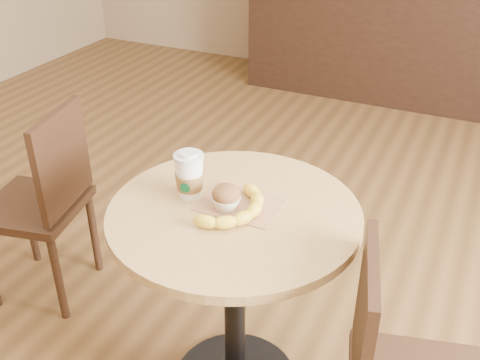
{
  "coord_description": "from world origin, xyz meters",
  "views": [
    {
      "loc": [
        0.7,
        -1.13,
        1.66
      ],
      "look_at": [
        0.1,
        0.15,
        0.83
      ],
      "focal_mm": 42.0,
      "sensor_mm": 36.0,
      "label": 1
    }
  ],
  "objects_px": {
    "cafe_table": "(235,263)",
    "banana": "(237,207)",
    "chair_left": "(45,199)",
    "coffee_cup": "(189,176)",
    "muffin": "(226,197)"
  },
  "relations": [
    {
      "from": "chair_left",
      "to": "coffee_cup",
      "type": "xyz_separation_m",
      "value": [
        0.75,
        -0.13,
        0.35
      ]
    },
    {
      "from": "cafe_table",
      "to": "banana",
      "type": "xyz_separation_m",
      "value": [
        0.02,
        -0.02,
        0.22
      ]
    },
    {
      "from": "coffee_cup",
      "to": "muffin",
      "type": "bearing_deg",
      "value": -19.87
    },
    {
      "from": "muffin",
      "to": "coffee_cup",
      "type": "bearing_deg",
      "value": 171.27
    },
    {
      "from": "cafe_table",
      "to": "muffin",
      "type": "distance_m",
      "value": 0.24
    },
    {
      "from": "cafe_table",
      "to": "chair_left",
      "type": "relative_size",
      "value": 0.89
    },
    {
      "from": "cafe_table",
      "to": "coffee_cup",
      "type": "distance_m",
      "value": 0.31
    },
    {
      "from": "coffee_cup",
      "to": "chair_left",
      "type": "bearing_deg",
      "value": 159.11
    },
    {
      "from": "muffin",
      "to": "chair_left",
      "type": "bearing_deg",
      "value": 170.41
    },
    {
      "from": "chair_left",
      "to": "coffee_cup",
      "type": "distance_m",
      "value": 0.84
    },
    {
      "from": "chair_left",
      "to": "banana",
      "type": "relative_size",
      "value": 3.04
    },
    {
      "from": "chair_left",
      "to": "coffee_cup",
      "type": "relative_size",
      "value": 5.59
    },
    {
      "from": "coffee_cup",
      "to": "banana",
      "type": "xyz_separation_m",
      "value": [
        0.17,
        -0.03,
        -0.05
      ]
    },
    {
      "from": "muffin",
      "to": "banana",
      "type": "height_order",
      "value": "muffin"
    },
    {
      "from": "chair_left",
      "to": "muffin",
      "type": "relative_size",
      "value": 9.73
    }
  ]
}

